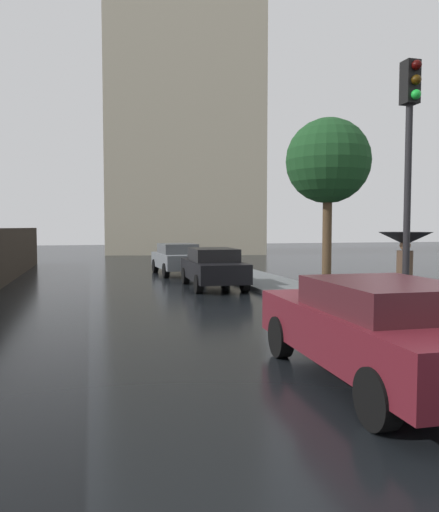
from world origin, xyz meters
The scene contains 7 objects.
car_maroon_near_kerb centered at (2.55, 6.04, 0.75)m, with size 2.03×4.50×1.41m.
car_black_behind_camera centered at (2.92, 16.67, 0.73)m, with size 1.86×4.09×1.38m.
car_grey_far_lane centered at (2.53, 21.71, 0.73)m, with size 1.89×3.94×1.38m.
pedestrian_with_umbrella_near centered at (5.21, 9.16, 1.68)m, with size 1.10×1.10×1.88m.
traffic_light centered at (4.28, 7.81, 3.49)m, with size 0.26×0.39×4.89m.
street_tree_mid centered at (7.04, 16.19, 4.45)m, with size 3.02×3.02×6.00m.
distant_tower centered at (6.61, 40.42, 13.48)m, with size 13.61×10.93×31.03m.
Camera 1 is at (-1.20, 0.28, 2.12)m, focal length 34.09 mm.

